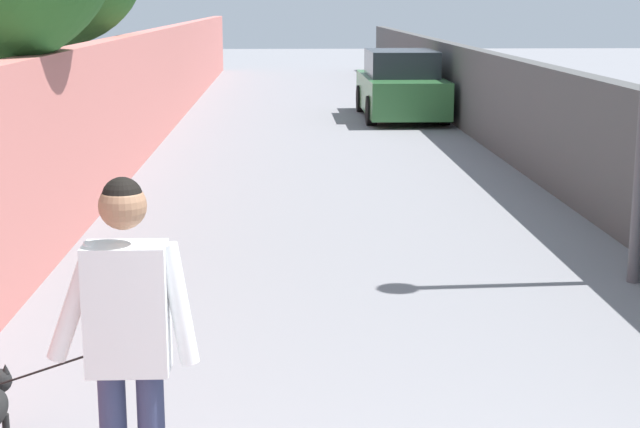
% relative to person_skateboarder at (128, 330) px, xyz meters
% --- Properties ---
extents(ground_plane, '(80.00, 80.00, 0.00)m').
position_rel_person_skateboarder_xyz_m(ground_plane, '(12.33, -1.45, -1.11)').
color(ground_plane, gray).
extents(wall_left, '(48.00, 0.30, 2.09)m').
position_rel_person_skateboarder_xyz_m(wall_left, '(10.33, 1.71, -0.06)').
color(wall_left, '#CC726B').
rests_on(wall_left, ground).
extents(fence_right, '(48.00, 0.30, 1.70)m').
position_rel_person_skateboarder_xyz_m(fence_right, '(10.33, -4.60, -0.26)').
color(fence_right, '#4C4C4C').
rests_on(fence_right, ground).
extents(person_skateboarder, '(0.22, 0.71, 1.75)m').
position_rel_person_skateboarder_xyz_m(person_skateboarder, '(0.00, 0.00, 0.00)').
color(person_skateboarder, '#333859').
rests_on(person_skateboarder, skateboard).
extents(car_near, '(4.36, 1.80, 1.54)m').
position_rel_person_skateboarder_xyz_m(car_near, '(17.94, -3.45, -0.39)').
color(car_near, '#336B38').
rests_on(car_near, ground).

